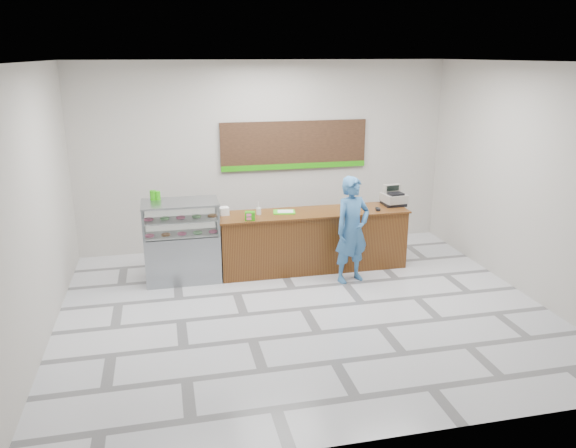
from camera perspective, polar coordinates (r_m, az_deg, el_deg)
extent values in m
plane|color=silver|center=(8.36, 1.64, -8.59)|extent=(7.00, 7.00, 0.00)
plane|color=#BBB6AC|center=(10.64, -2.31, 6.89)|extent=(7.00, 0.00, 7.00)
plane|color=silver|center=(7.55, 1.87, 16.15)|extent=(7.00, 7.00, 0.00)
cube|color=brown|center=(9.69, 2.54, -1.75)|extent=(3.20, 0.70, 1.00)
cube|color=brown|center=(9.54, 2.58, 1.18)|extent=(3.26, 0.76, 0.03)
cube|color=gray|center=(9.42, -10.63, -3.25)|extent=(1.20, 0.70, 0.80)
cube|color=white|center=(9.22, -10.85, 0.55)|extent=(1.20, 0.70, 0.50)
cube|color=gray|center=(9.15, -10.94, 2.14)|extent=(1.22, 0.72, 0.03)
cube|color=silver|center=(9.28, -10.77, -0.82)|extent=(1.14, 0.64, 0.02)
cube|color=silver|center=(9.21, -10.85, 0.61)|extent=(1.14, 0.64, 0.02)
torus|color=pink|center=(9.18, -13.87, -1.00)|extent=(0.15, 0.15, 0.05)
torus|color=#A46230|center=(9.17, -12.32, -0.90)|extent=(0.15, 0.15, 0.05)
torus|color=pink|center=(9.18, -10.76, -0.80)|extent=(0.15, 0.15, 0.05)
torus|color=#7CD476|center=(9.19, -9.20, -0.70)|extent=(0.15, 0.15, 0.05)
torus|color=pink|center=(9.20, -7.65, -0.60)|extent=(0.15, 0.15, 0.05)
torus|color=pink|center=(9.25, -13.97, 0.69)|extent=(0.15, 0.15, 0.05)
torus|color=#7CD476|center=(9.25, -12.42, 0.79)|extent=(0.15, 0.15, 0.05)
torus|color=pink|center=(9.25, -10.88, 0.89)|extent=(0.15, 0.15, 0.05)
torus|color=#7CD476|center=(9.26, -9.34, 0.99)|extent=(0.15, 0.15, 0.05)
torus|color=#A46230|center=(9.28, -7.80, 1.09)|extent=(0.15, 0.15, 0.05)
cube|color=black|center=(10.68, 0.64, 8.03)|extent=(2.80, 0.05, 0.90)
cube|color=#27990B|center=(10.72, 0.67, 5.89)|extent=(2.80, 0.02, 0.10)
cube|color=black|center=(10.11, 10.66, 2.06)|extent=(0.37, 0.37, 0.05)
cube|color=gray|center=(10.09, 10.69, 2.62)|extent=(0.41, 0.43, 0.15)
cube|color=black|center=(10.00, 10.88, 3.02)|extent=(0.28, 0.21, 0.04)
cube|color=gray|center=(10.15, 10.49, 3.57)|extent=(0.32, 0.13, 0.15)
cube|color=black|center=(10.10, 10.61, 3.60)|extent=(0.24, 0.04, 0.09)
cube|color=black|center=(9.73, 9.11, 1.50)|extent=(0.11, 0.16, 0.04)
cube|color=#3DD417|center=(9.47, -0.39, 1.23)|extent=(0.40, 0.32, 0.02)
cube|color=white|center=(9.47, -0.27, 1.30)|extent=(0.29, 0.23, 0.00)
cube|color=white|center=(9.38, -6.51, 1.32)|extent=(0.16, 0.16, 0.13)
cylinder|color=silver|center=(9.35, -2.99, 1.30)|extent=(0.08, 0.08, 0.11)
cube|color=#27990B|center=(9.04, -3.88, 0.82)|extent=(0.18, 0.14, 0.14)
cylinder|color=pink|center=(9.66, 6.94, 1.38)|extent=(0.15, 0.15, 0.00)
cylinder|color=#27990B|center=(9.34, -13.56, 2.86)|extent=(0.10, 0.10, 0.16)
cylinder|color=#27990B|center=(9.33, -13.10, 2.83)|extent=(0.09, 0.09, 0.14)
imported|color=teal|center=(9.12, 6.53, -0.58)|extent=(0.74, 0.59, 1.75)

